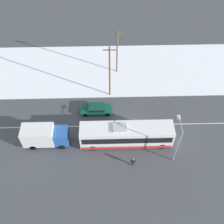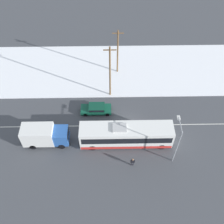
{
  "view_description": "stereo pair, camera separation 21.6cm",
  "coord_description": "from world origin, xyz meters",
  "px_view_note": "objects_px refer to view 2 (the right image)",
  "views": [
    {
      "loc": [
        -3.11,
        -22.57,
        30.61
      ],
      "look_at": [
        -2.49,
        1.39,
        1.4
      ],
      "focal_mm": 42.0,
      "sensor_mm": 36.0,
      "label": 1
    },
    {
      "loc": [
        -2.9,
        -22.57,
        30.61
      ],
      "look_at": [
        -2.49,
        1.39,
        1.4
      ],
      "focal_mm": 42.0,
      "sensor_mm": 36.0,
      "label": 2
    }
  ],
  "objects_px": {
    "utility_pole_roadside": "(110,72)",
    "sedan_car": "(96,109)",
    "box_truck": "(44,135)",
    "streetlamp": "(178,139)",
    "utility_pole_snowlot": "(118,52)",
    "pedestrian_at_stop": "(133,161)",
    "city_bus": "(126,135)"
  },
  "relations": [
    {
      "from": "box_truck",
      "to": "sedan_car",
      "type": "height_order",
      "value": "box_truck"
    },
    {
      "from": "pedestrian_at_stop",
      "to": "streetlamp",
      "type": "xyz_separation_m",
      "value": [
        5.3,
        1.11,
        3.24
      ]
    },
    {
      "from": "streetlamp",
      "to": "box_truck",
      "type": "bearing_deg",
      "value": 171.15
    },
    {
      "from": "city_bus",
      "to": "utility_pole_roadside",
      "type": "xyz_separation_m",
      "value": [
        -2.02,
        8.95,
        3.13
      ]
    },
    {
      "from": "streetlamp",
      "to": "utility_pole_snowlot",
      "type": "bearing_deg",
      "value": 111.65
    },
    {
      "from": "pedestrian_at_stop",
      "to": "streetlamp",
      "type": "height_order",
      "value": "streetlamp"
    },
    {
      "from": "city_bus",
      "to": "pedestrian_at_stop",
      "type": "xyz_separation_m",
      "value": [
        0.68,
        -3.58,
        -0.74
      ]
    },
    {
      "from": "pedestrian_at_stop",
      "to": "utility_pole_snowlot",
      "type": "xyz_separation_m",
      "value": [
        -1.4,
        18.0,
        3.33
      ]
    },
    {
      "from": "sedan_car",
      "to": "streetlamp",
      "type": "relative_size",
      "value": 0.69
    },
    {
      "from": "streetlamp",
      "to": "utility_pole_snowlot",
      "type": "relative_size",
      "value": 0.8
    },
    {
      "from": "city_bus",
      "to": "sedan_car",
      "type": "bearing_deg",
      "value": 127.07
    },
    {
      "from": "box_truck",
      "to": "utility_pole_snowlot",
      "type": "height_order",
      "value": "utility_pole_snowlot"
    },
    {
      "from": "city_bus",
      "to": "box_truck",
      "type": "relative_size",
      "value": 2.02
    },
    {
      "from": "sedan_car",
      "to": "utility_pole_snowlot",
      "type": "bearing_deg",
      "value": -110.88
    },
    {
      "from": "pedestrian_at_stop",
      "to": "utility_pole_roadside",
      "type": "height_order",
      "value": "utility_pole_roadside"
    },
    {
      "from": "utility_pole_roadside",
      "to": "sedan_car",
      "type": "bearing_deg",
      "value": -121.29
    },
    {
      "from": "city_bus",
      "to": "streetlamp",
      "type": "relative_size",
      "value": 1.88
    },
    {
      "from": "utility_pole_roadside",
      "to": "utility_pole_snowlot",
      "type": "distance_m",
      "value": 5.65
    },
    {
      "from": "box_truck",
      "to": "utility_pole_snowlot",
      "type": "relative_size",
      "value": 0.74
    },
    {
      "from": "utility_pole_snowlot",
      "to": "box_truck",
      "type": "bearing_deg",
      "value": -125.58
    },
    {
      "from": "utility_pole_roadside",
      "to": "utility_pole_snowlot",
      "type": "height_order",
      "value": "utility_pole_roadside"
    },
    {
      "from": "box_truck",
      "to": "utility_pole_roadside",
      "type": "bearing_deg",
      "value": 44.63
    },
    {
      "from": "utility_pole_roadside",
      "to": "utility_pole_snowlot",
      "type": "relative_size",
      "value": 1.13
    },
    {
      "from": "city_bus",
      "to": "box_truck",
      "type": "distance_m",
      "value": 10.92
    },
    {
      "from": "box_truck",
      "to": "pedestrian_at_stop",
      "type": "distance_m",
      "value": 12.21
    },
    {
      "from": "box_truck",
      "to": "sedan_car",
      "type": "relative_size",
      "value": 1.34
    },
    {
      "from": "sedan_car",
      "to": "utility_pole_roadside",
      "type": "relative_size",
      "value": 0.49
    },
    {
      "from": "city_bus",
      "to": "box_truck",
      "type": "height_order",
      "value": "city_bus"
    },
    {
      "from": "sedan_car",
      "to": "streetlamp",
      "type": "height_order",
      "value": "streetlamp"
    },
    {
      "from": "sedan_car",
      "to": "utility_pole_roadside",
      "type": "distance_m",
      "value": 5.77
    },
    {
      "from": "city_bus",
      "to": "sedan_car",
      "type": "height_order",
      "value": "city_bus"
    },
    {
      "from": "utility_pole_roadside",
      "to": "city_bus",
      "type": "bearing_deg",
      "value": -77.25
    }
  ]
}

